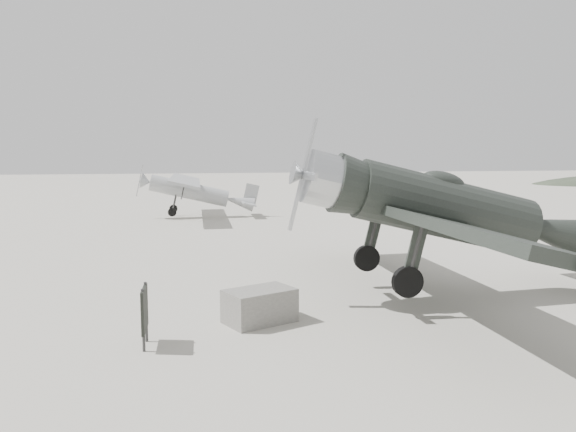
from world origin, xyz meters
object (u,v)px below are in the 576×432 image
equipment_block (260,306)px  lowwing_monoplane (459,213)px  highwing_monoplane (194,188)px  sign_board (144,310)px

equipment_block → lowwing_monoplane: bearing=12.6°
lowwing_monoplane → equipment_block: lowwing_monoplane is taller
highwing_monoplane → sign_board: (-1.50, -22.07, -0.97)m
sign_board → equipment_block: bearing=27.2°
lowwing_monoplane → sign_board: 8.54m
lowwing_monoplane → sign_board: (-8.05, -2.42, -1.53)m
lowwing_monoplane → highwing_monoplane: (-6.55, 19.65, -0.56)m
highwing_monoplane → equipment_block: size_ratio=6.27×
lowwing_monoplane → highwing_monoplane: bearing=108.3°
lowwing_monoplane → equipment_block: size_ratio=8.59×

